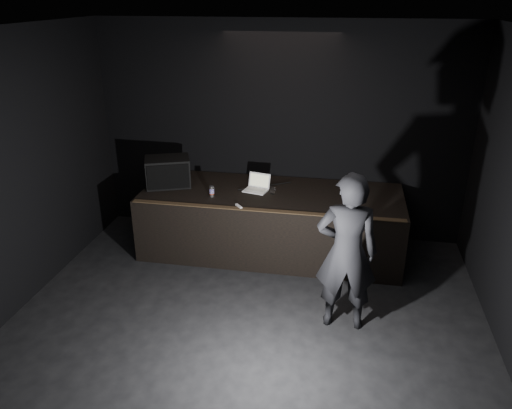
{
  "coord_description": "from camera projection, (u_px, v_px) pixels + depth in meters",
  "views": [
    {
      "loc": [
        1.05,
        -4.34,
        3.86
      ],
      "look_at": [
        -0.17,
        2.3,
        0.96
      ],
      "focal_mm": 35.0,
      "sensor_mm": 36.0,
      "label": 1
    }
  ],
  "objects": [
    {
      "name": "stage_riser",
      "position": [
        271.0,
        222.0,
        7.89
      ],
      "size": [
        4.0,
        1.5,
        1.0
      ],
      "primitive_type": "cube",
      "color": "black",
      "rests_on": "ground"
    },
    {
      "name": "room_walls",
      "position": [
        230.0,
        197.0,
        4.82
      ],
      "size": [
        6.1,
        7.1,
        3.52
      ],
      "color": "black",
      "rests_on": "ground"
    },
    {
      "name": "cable",
      "position": [
        265.0,
        186.0,
        7.92
      ],
      "size": [
        0.78,
        0.5,
        0.02
      ],
      "primitive_type": "cylinder",
      "rotation": [
        0.0,
        1.57,
        0.57
      ],
      "color": "black",
      "rests_on": "stage_riser"
    },
    {
      "name": "stage_monitor",
      "position": [
        168.0,
        172.0,
        7.88
      ],
      "size": [
        0.81,
        0.71,
        0.46
      ],
      "rotation": [
        0.0,
        0.0,
        0.37
      ],
      "color": "black",
      "rests_on": "stage_riser"
    },
    {
      "name": "wii_remote",
      "position": [
        239.0,
        206.0,
        7.16
      ],
      "size": [
        0.13,
        0.14,
        0.03
      ],
      "primitive_type": "cube",
      "rotation": [
        0.0,
        0.0,
        0.68
      ],
      "color": "white",
      "rests_on": "stage_riser"
    },
    {
      "name": "laptop",
      "position": [
        257.0,
        186.0,
        7.77
      ],
      "size": [
        0.42,
        0.39,
        0.24
      ],
      "rotation": [
        0.0,
        0.0,
        -0.24
      ],
      "color": "white",
      "rests_on": "stage_riser"
    },
    {
      "name": "riser_lip",
      "position": [
        264.0,
        210.0,
        7.05
      ],
      "size": [
        3.92,
        0.1,
        0.01
      ],
      "primitive_type": "cube",
      "color": "brown",
      "rests_on": "stage_riser"
    },
    {
      "name": "beer_can",
      "position": [
        212.0,
        191.0,
        7.5
      ],
      "size": [
        0.07,
        0.07,
        0.17
      ],
      "color": "silver",
      "rests_on": "stage_riser"
    },
    {
      "name": "plastic_cup",
      "position": [
        273.0,
        191.0,
        7.61
      ],
      "size": [
        0.08,
        0.08,
        0.1
      ],
      "primitive_type": "cylinder",
      "color": "white",
      "rests_on": "stage_riser"
    },
    {
      "name": "person",
      "position": [
        347.0,
        253.0,
        5.9
      ],
      "size": [
        0.75,
        0.51,
        2.02
      ],
      "primitive_type": "imported",
      "rotation": [
        0.0,
        0.0,
        3.18
      ],
      "color": "black",
      "rests_on": "ground"
    },
    {
      "name": "ground",
      "position": [
        234.0,
        363.0,
        5.62
      ],
      "size": [
        7.0,
        7.0,
        0.0
      ],
      "primitive_type": "plane",
      "color": "black",
      "rests_on": "ground"
    }
  ]
}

